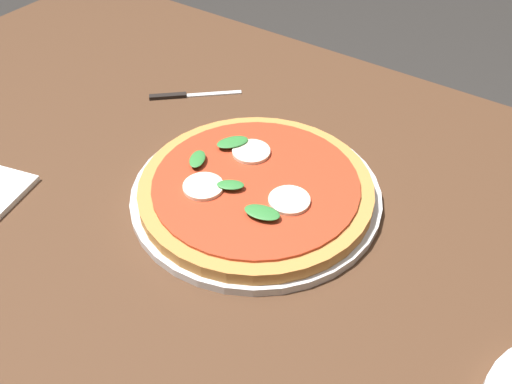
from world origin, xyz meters
The scene contains 4 objects.
dining_table centered at (0.00, 0.00, 0.63)m, with size 1.46×0.92×0.72m.
serving_tray centered at (0.04, 0.04, 0.72)m, with size 0.34×0.34×0.01m, color silver.
pizza centered at (0.04, 0.03, 0.74)m, with size 0.31×0.31×0.03m.
knife centered at (-0.21, 0.17, 0.72)m, with size 0.12×0.11×0.01m.
Camera 1 is at (0.36, -0.43, 1.24)m, focal length 39.77 mm.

